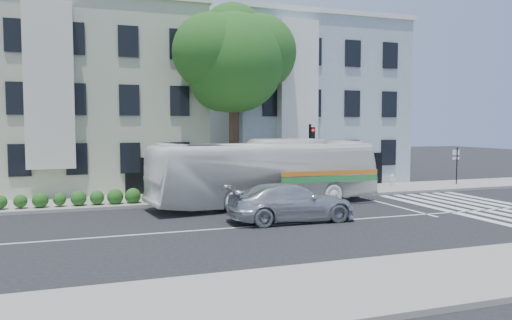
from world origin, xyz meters
name	(u,v)px	position (x,y,z in m)	size (l,w,h in m)	color
ground	(294,224)	(0.00, 0.00, 0.00)	(120.00, 120.00, 0.00)	black
sidewalk_far	(237,196)	(0.00, 8.00, 0.07)	(80.00, 4.00, 0.15)	gray
sidewalk_near	(420,279)	(0.00, -8.00, 0.07)	(80.00, 4.00, 0.15)	gray
building_left	(99,102)	(-7.00, 15.00, 5.50)	(12.00, 10.00, 11.00)	#AFB093
building_right	(300,105)	(7.00, 15.00, 5.50)	(12.00, 10.00, 11.00)	#93A1AF
street_tree	(234,57)	(0.06, 8.74, 7.83)	(7.30, 5.90, 11.10)	#2D2116
bus	(267,172)	(0.57, 4.79, 1.66)	(11.92, 2.79, 3.32)	white
sedan	(291,202)	(0.10, 0.55, 0.79)	(5.44, 2.21, 1.58)	silver
hedge	(97,198)	(-7.49, 6.80, 0.50)	(8.50, 0.84, 0.70)	#215B1D
traffic_signal	(311,150)	(3.91, 6.68, 2.64)	(0.43, 0.53, 4.08)	black
fire_hydrant	(392,180)	(10.43, 8.36, 0.53)	(0.43, 0.28, 0.75)	silver
far_sign_pole	(456,161)	(15.00, 7.86, 1.70)	(0.42, 0.23, 2.43)	black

